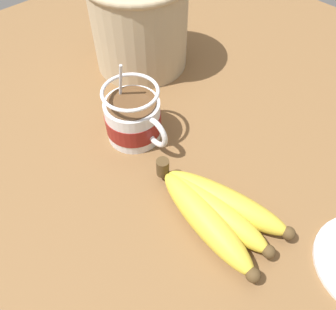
# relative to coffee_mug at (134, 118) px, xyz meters

# --- Properties ---
(table) EXTENTS (1.32, 1.32, 0.03)m
(table) POSITION_rel_coffee_mug_xyz_m (0.07, 0.03, -0.05)
(table) COLOR brown
(table) RESTS_ON ground
(coffee_mug) EXTENTS (0.13, 0.10, 0.14)m
(coffee_mug) POSITION_rel_coffee_mug_xyz_m (0.00, 0.00, 0.00)
(coffee_mug) COLOR silver
(coffee_mug) RESTS_ON table
(banana_bunch) EXTENTS (0.22, 0.12, 0.04)m
(banana_bunch) POSITION_rel_coffee_mug_xyz_m (0.21, -0.02, -0.02)
(banana_bunch) COLOR #4C381E
(banana_bunch) RESTS_ON table
(woven_basket) EXTENTS (0.20, 0.20, 0.18)m
(woven_basket) POSITION_rel_coffee_mug_xyz_m (-0.16, 0.15, 0.05)
(woven_basket) COLOR tan
(woven_basket) RESTS_ON table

